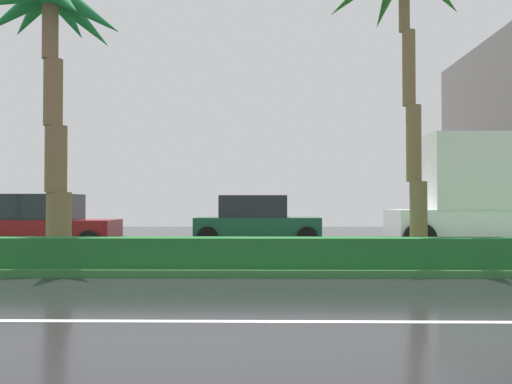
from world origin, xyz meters
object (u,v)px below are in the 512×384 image
palm_tree_mid_left (51,35)px  car_in_traffic_leading (42,224)px  car_in_traffic_second (256,221)px  box_truck_lead (497,200)px

palm_tree_mid_left → car_in_traffic_leading: 6.11m
palm_tree_mid_left → car_in_traffic_leading: size_ratio=1.58×
car_in_traffic_second → box_truck_lead: size_ratio=0.67×
car_in_traffic_leading → car_in_traffic_second: same height
palm_tree_mid_left → car_in_traffic_second: palm_tree_mid_left is taller
box_truck_lead → car_in_traffic_leading: bearing=-179.7°
car_in_traffic_leading → box_truck_lead: box_truck_lead is taller
car_in_traffic_second → box_truck_lead: bearing=-21.2°
car_in_traffic_leading → car_in_traffic_second: 6.97m
palm_tree_mid_left → car_in_traffic_leading: palm_tree_mid_left is taller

